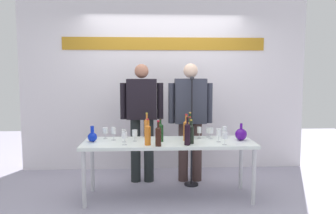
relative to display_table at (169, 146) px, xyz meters
name	(u,v)px	position (x,y,z in m)	size (l,w,h in m)	color
ground_plane	(169,197)	(0.00, 0.00, -0.66)	(10.00, 10.00, 0.00)	#9C96AB
back_wall	(164,77)	(0.00, 1.34, 0.84)	(4.59, 0.11, 3.00)	silver
display_table	(169,146)	(0.00, 0.00, 0.00)	(2.11, 0.66, 0.72)	white
decanter_blue_left	(92,136)	(-0.94, 0.01, 0.13)	(0.12, 0.12, 0.20)	#0C28BC
decanter_blue_right	(241,134)	(0.91, 0.01, 0.14)	(0.15, 0.15, 0.21)	#4A0F8A
presenter_left	(142,115)	(-0.35, 0.65, 0.31)	(0.61, 0.22, 1.69)	black
presenter_right	(190,114)	(0.35, 0.65, 0.32)	(0.64, 0.22, 1.70)	#412E2C
wine_bottle_0	(158,135)	(-0.13, -0.27, 0.19)	(0.07, 0.07, 0.30)	black
wine_bottle_1	(147,127)	(-0.27, 0.24, 0.20)	(0.07, 0.07, 0.33)	orange
wine_bottle_2	(190,127)	(0.30, 0.25, 0.20)	(0.07, 0.07, 0.33)	#1A3214
wine_bottle_3	(148,134)	(-0.26, -0.21, 0.19)	(0.07, 0.07, 0.31)	orange
wine_bottle_4	(186,129)	(0.22, 0.03, 0.20)	(0.07, 0.07, 0.34)	orange
wine_bottle_5	(190,129)	(0.28, 0.16, 0.18)	(0.07, 0.07, 0.29)	#203421
wine_bottle_6	(160,132)	(-0.10, -0.01, 0.18)	(0.07, 0.07, 0.28)	#173E1A
wine_bottle_7	(191,133)	(0.26, -0.15, 0.18)	(0.07, 0.07, 0.29)	black
wine_bottle_8	(187,133)	(0.21, -0.23, 0.20)	(0.07, 0.07, 0.33)	black
wine_glass_left_0	(114,131)	(-0.69, 0.10, 0.18)	(0.06, 0.06, 0.17)	white
wine_glass_left_1	(105,131)	(-0.81, 0.19, 0.17)	(0.06, 0.06, 0.15)	white
wine_glass_left_2	(124,133)	(-0.55, -0.03, 0.17)	(0.06, 0.06, 0.16)	white
wine_glass_left_3	(135,133)	(-0.42, 0.02, 0.16)	(0.07, 0.07, 0.15)	white
wine_glass_left_4	(124,135)	(-0.53, -0.19, 0.17)	(0.06, 0.06, 0.16)	white
wine_glass_right_0	(225,136)	(0.65, -0.25, 0.17)	(0.07, 0.07, 0.15)	white
wine_glass_right_1	(199,130)	(0.41, 0.16, 0.17)	(0.06, 0.06, 0.15)	white
wine_glass_right_2	(225,129)	(0.75, 0.21, 0.16)	(0.07, 0.07, 0.15)	white
wine_glass_right_3	(219,132)	(0.61, -0.08, 0.18)	(0.06, 0.06, 0.17)	white
wine_glass_right_4	(211,131)	(0.55, 0.12, 0.17)	(0.07, 0.07, 0.15)	white
wine_glass_right_5	(208,130)	(0.54, 0.23, 0.15)	(0.06, 0.06, 0.13)	white
microphone_stand	(191,149)	(0.34, 0.45, -0.15)	(0.20, 0.20, 1.52)	black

